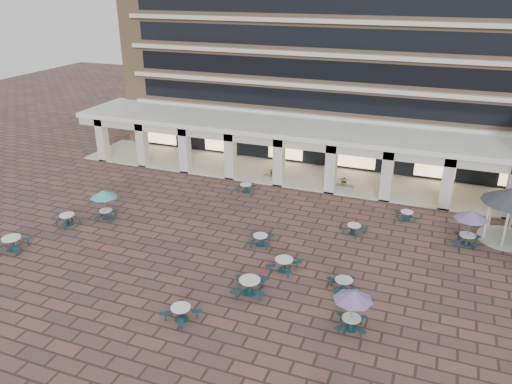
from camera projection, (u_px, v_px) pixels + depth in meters
The scene contains 18 objects.
ground at pixel (245, 265), 29.14m from camera, with size 120.00×120.00×0.00m, color brown.
apartment_building at pixel (347, 12), 46.07m from camera, with size 40.00×15.50×25.20m.
retail_arcade at pixel (313, 144), 40.68m from camera, with size 42.00×6.60×4.40m.
picnic_table_0 at pixel (12, 243), 30.52m from camera, with size 2.20×2.20×0.86m.
picnic_table_1 at pixel (181, 312), 24.26m from camera, with size 1.96×1.96×0.74m.
picnic_table_2 at pixel (250, 285), 26.29m from camera, with size 2.18×2.18×0.85m.
picnic_table_4 at pixel (104, 195), 34.00m from camera, with size 1.84×1.84×2.12m.
picnic_table_5 at pixel (260, 239), 31.14m from camera, with size 1.71×1.71×0.69m.
picnic_table_6 at pixel (353, 297), 23.03m from camera, with size 1.88×1.88×2.17m.
picnic_table_7 at pixel (344, 284), 26.52m from camera, with size 1.95×1.95×0.71m.
picnic_table_8 at pixel (67, 219), 33.71m from camera, with size 2.03×2.03×0.75m.
picnic_table_9 at pixel (284, 264), 28.34m from camera, with size 1.93×1.93×0.77m.
picnic_table_10 at pixel (354, 229), 32.48m from camera, with size 1.81×1.81×0.67m.
picnic_table_11 at pixel (471, 216), 30.50m from camera, with size 2.05×2.05×2.36m.
picnic_table_12 at pixel (246, 187), 38.89m from camera, with size 1.54×1.54×0.68m.
picnic_table_13 at pixel (407, 215), 34.39m from camera, with size 1.76×1.76×0.64m.
planter_left at pixel (273, 176), 40.97m from camera, with size 1.50×0.68×1.17m.
planter_right at pixel (344, 185), 39.00m from camera, with size 1.50×0.60×1.27m.
Camera 1 is at (9.53, -23.26, 15.36)m, focal length 35.00 mm.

